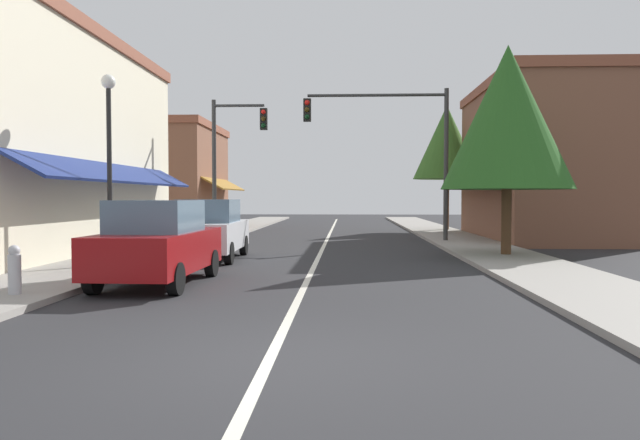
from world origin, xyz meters
The scene contains 15 objects.
ground_plane centered at (0.00, 18.00, 0.00)m, with size 80.00×80.00×0.00m, color #28282B.
sidewalk_left centered at (-5.50, 18.00, 0.06)m, with size 2.60×56.00×0.12m, color gray.
sidewalk_right centered at (5.50, 18.00, 0.06)m, with size 2.60×56.00×0.12m, color gray.
lane_center_stripe centered at (0.00, 18.00, 0.00)m, with size 0.14×52.00×0.01m, color silver.
storefront_left_block centered at (-9.20, 12.00, 3.56)m, with size 6.11×14.20×7.12m.
storefront_right_block centered at (9.18, 20.00, 3.40)m, with size 6.09×10.20×6.79m.
storefront_far_left centered at (-9.73, 28.00, 3.03)m, with size 7.19×8.20×6.04m.
parked_car_nearest_left centered at (-3.08, 5.75, 0.88)m, with size 1.86×4.14×1.77m.
parked_car_second_left centered at (-3.16, 10.90, 0.88)m, with size 1.86×4.14×1.77m.
traffic_signal_mast_arm centered at (2.87, 17.55, 4.22)m, with size 5.76×0.50×6.14m.
traffic_signal_left_corner centered at (-4.08, 18.86, 3.86)m, with size 2.40×0.50×5.97m.
street_lamp_left_near centered at (-5.10, 8.29, 3.29)m, with size 0.36×0.36×4.90m.
tree_right_near centered at (5.66, 11.71, 4.21)m, with size 3.91×3.91×6.37m.
tree_right_far centered at (6.15, 25.77, 4.74)m, with size 3.55×3.55×6.71m.
fire_hydrant centered at (-4.99, 3.70, 0.55)m, with size 0.22×0.22×0.87m.
Camera 1 is at (0.88, -6.65, 1.83)m, focal length 33.92 mm.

